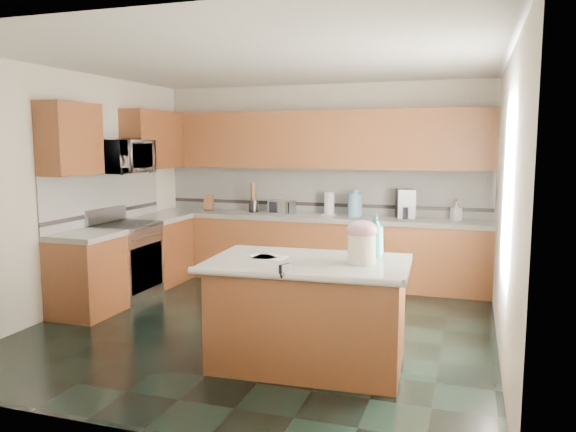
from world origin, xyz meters
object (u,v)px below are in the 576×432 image
at_px(soap_bottle_island, 376,236).
at_px(knife_block, 209,203).
at_px(island_base, 308,316).
at_px(island_top, 309,263).
at_px(treat_jar, 362,249).
at_px(coffee_maker, 405,204).
at_px(toaster_oven, 282,207).

relative_size(soap_bottle_island, knife_block, 1.63).
relative_size(island_base, island_top, 0.94).
height_order(island_base, treat_jar, treat_jar).
height_order(knife_block, coffee_maker, coffee_maker).
relative_size(treat_jar, soap_bottle_island, 0.65).
relative_size(island_top, knife_block, 7.37).
height_order(island_top, treat_jar, treat_jar).
xyz_separation_m(soap_bottle_island, knife_block, (-2.86, 2.60, -0.07)).
distance_m(island_top, soap_bottle_island, 0.64).
distance_m(soap_bottle_island, knife_block, 3.87).
bearing_deg(coffee_maker, toaster_oven, 165.46).
height_order(treat_jar, knife_block, treat_jar).
bearing_deg(island_base, soap_bottle_island, 28.02).
height_order(island_base, island_top, island_top).
distance_m(treat_jar, soap_bottle_island, 0.32).
distance_m(island_top, toaster_oven, 3.16).
xyz_separation_m(island_top, coffee_maker, (0.46, 2.94, 0.22)).
bearing_deg(island_base, treat_jar, -2.45).
distance_m(island_base, soap_bottle_island, 0.90).
bearing_deg(toaster_oven, knife_block, -157.15).
bearing_deg(island_top, toaster_oven, 109.76).
bearing_deg(treat_jar, island_base, -166.13).
bearing_deg(knife_block, toaster_oven, -12.80).
xyz_separation_m(island_top, treat_jar, (0.45, 0.01, 0.15)).
distance_m(soap_bottle_island, coffee_maker, 2.63).
bearing_deg(soap_bottle_island, island_top, -160.12).
distance_m(treat_jar, coffee_maker, 2.93).
relative_size(island_base, treat_jar, 6.51).
bearing_deg(knife_block, island_base, -63.81).
height_order(toaster_oven, coffee_maker, coffee_maker).
xyz_separation_m(island_base, toaster_oven, (-1.23, 2.91, 0.58)).
distance_m(island_top, knife_block, 3.74).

